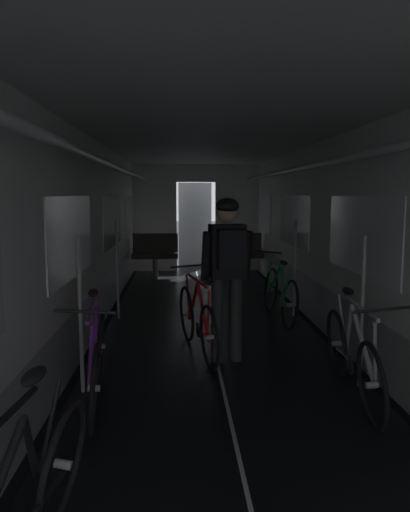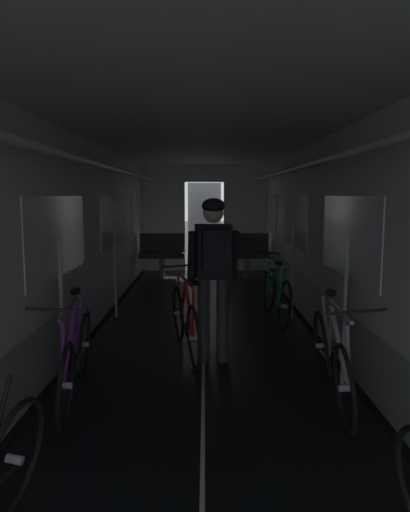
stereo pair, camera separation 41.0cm
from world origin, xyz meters
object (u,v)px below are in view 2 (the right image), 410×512
Objects in this scene: bicycle_green at (277,294)px; bicycle_red_in_aisle at (187,320)px; person_cyclist_aisle at (215,262)px; bench_seat_far_left at (163,251)px; bench_seat_far_right at (247,251)px; bicycle_purple at (77,357)px; bicycle_silver at (333,359)px.

bicycle_red_in_aisle is (-1.21, -1.40, 0.00)m from bicycle_green.
bench_seat_far_left is at bearing 100.85° from person_cyclist_aisle.
bench_seat_far_right is 0.58× the size of bicycle_purple.
person_cyclist_aisle reaches higher than bicycle_purple.
bicycle_purple is 1.50m from bicycle_red_in_aisle.
bicycle_green is 0.98× the size of person_cyclist_aisle.
bicycle_silver is (2.19, -0.05, -0.00)m from bicycle_purple.
bench_seat_far_left is 0.57× the size of person_cyclist_aisle.
bench_seat_far_right is 3.60m from bicycle_green.
bicycle_green is 1.02× the size of bicycle_red_in_aisle.
bicycle_purple is (-1.99, -6.20, -0.18)m from bench_seat_far_right.
bicycle_purple is 3.36m from bicycle_green.
bench_seat_far_left is 4.07m from bicycle_green.
person_cyclist_aisle reaches higher than bicycle_red_in_aisle.
bicycle_purple is 1.00× the size of bicycle_silver.
bicycle_purple is at bearing -91.79° from bench_seat_far_left.
bench_seat_far_left is at bearing 88.21° from bicycle_purple.
bicycle_red_in_aisle is at bearing -81.99° from bench_seat_far_left.
bicycle_silver reaches higher than bicycle_purple.
bicycle_silver reaches higher than bicycle_red_in_aisle.
bench_seat_far_left is at bearing 180.00° from bench_seat_far_right.
bench_seat_far_left reaches higher than bicycle_silver.
bicycle_green is (1.91, -3.59, -0.19)m from bench_seat_far_left.
bicycle_purple is at bearing -107.82° from bench_seat_far_right.
bench_seat_far_right is 0.57× the size of person_cyclist_aisle.
bench_seat_far_right is 0.58× the size of bicycle_green.
bicycle_silver is 0.98× the size of person_cyclist_aisle.
bicycle_purple is 2.19m from bicycle_silver.
person_cyclist_aisle reaches higher than bench_seat_far_left.
bench_seat_far_right is at bearing 72.18° from bicycle_purple.
person_cyclist_aisle is at bearing 37.94° from bicycle_purple.
person_cyclist_aisle is (-0.91, -1.67, 0.69)m from bicycle_green.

